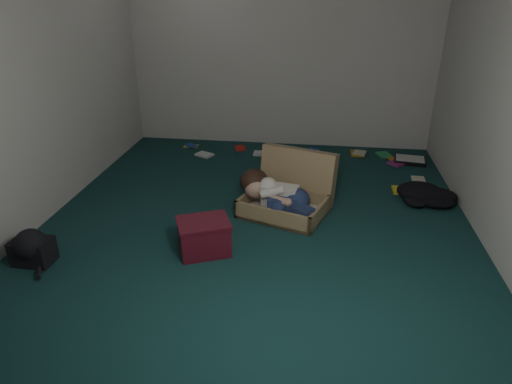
# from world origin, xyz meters

# --- Properties ---
(floor) EXTENTS (4.50, 4.50, 0.00)m
(floor) POSITION_xyz_m (0.00, 0.00, 0.00)
(floor) COLOR #123635
(floor) RESTS_ON ground
(wall_back) EXTENTS (4.50, 0.00, 4.50)m
(wall_back) POSITION_xyz_m (0.00, 2.25, 1.30)
(wall_back) COLOR silver
(wall_back) RESTS_ON ground
(wall_front) EXTENTS (4.50, 0.00, 4.50)m
(wall_front) POSITION_xyz_m (0.00, -2.25, 1.30)
(wall_front) COLOR silver
(wall_front) RESTS_ON ground
(wall_left) EXTENTS (0.00, 4.50, 4.50)m
(wall_left) POSITION_xyz_m (-2.00, 0.00, 1.30)
(wall_left) COLOR silver
(wall_left) RESTS_ON ground
(wall_right) EXTENTS (0.00, 4.50, 4.50)m
(wall_right) POSITION_xyz_m (2.00, 0.00, 1.30)
(wall_right) COLOR silver
(wall_right) RESTS_ON ground
(suitcase) EXTENTS (0.98, 0.97, 0.57)m
(suitcase) POSITION_xyz_m (0.28, 0.26, 0.17)
(suitcase) COLOR tan
(suitcase) RESTS_ON floor
(person) EXTENTS (0.77, 0.60, 0.35)m
(person) POSITION_xyz_m (0.17, 0.09, 0.22)
(person) COLOR white
(person) RESTS_ON suitcase
(maroon_bin) EXTENTS (0.52, 0.47, 0.29)m
(maroon_bin) POSITION_xyz_m (-0.37, -0.65, 0.15)
(maroon_bin) COLOR #52101E
(maroon_bin) RESTS_ON floor
(backpack) EXTENTS (0.39, 0.32, 0.23)m
(backpack) POSITION_xyz_m (-1.70, -1.00, 0.12)
(backpack) COLOR black
(backpack) RESTS_ON floor
(clothing_pile) EXTENTS (0.58, 0.53, 0.15)m
(clothing_pile) POSITION_xyz_m (1.70, 0.61, 0.08)
(clothing_pile) COLOR black
(clothing_pile) RESTS_ON floor
(paper_tray) EXTENTS (0.42, 0.34, 0.05)m
(paper_tray) POSITION_xyz_m (1.70, 1.74, 0.03)
(paper_tray) COLOR black
(paper_tray) RESTS_ON floor
(book_scatter) EXTENTS (3.08, 1.37, 0.02)m
(book_scatter) POSITION_xyz_m (0.58, 1.68, 0.01)
(book_scatter) COLOR yellow
(book_scatter) RESTS_ON floor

